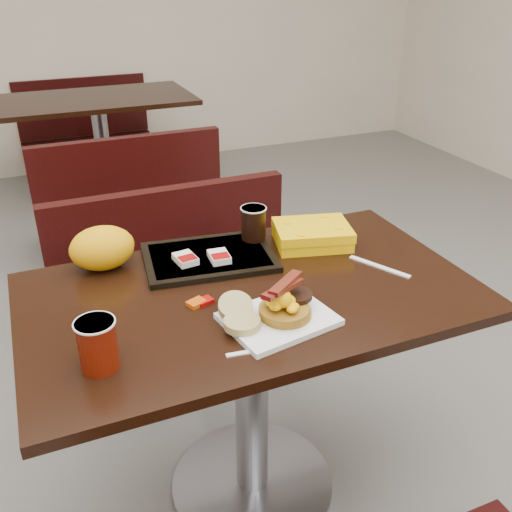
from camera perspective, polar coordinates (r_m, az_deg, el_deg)
name	(u,v)px	position (r m, az deg, el deg)	size (l,w,h in m)	color
floor	(252,486)	(2.02, -0.38, -21.99)	(6.00, 7.00, 0.01)	gray
table_near	(252,398)	(1.75, -0.42, -14.02)	(1.20, 0.70, 0.75)	black
bench_near_n	(185,291)	(2.30, -7.11, -3.47)	(1.00, 0.46, 0.72)	black
table_far	(104,154)	(4.02, -14.97, 9.82)	(1.20, 0.70, 0.75)	black
bench_far_s	(125,191)	(3.37, -12.97, 6.37)	(1.00, 0.46, 0.72)	black
bench_far_n	(88,130)	(4.69, -16.39, 11.95)	(1.00, 0.46, 0.72)	black
platter	(279,319)	(1.40, 2.26, -6.30)	(0.25, 0.20, 0.02)	white
pancake_stack	(285,311)	(1.40, 2.94, -5.46)	(0.13, 0.13, 0.03)	#8E6717
sausage_patty	(297,295)	(1.42, 4.07, -3.93)	(0.08, 0.08, 0.01)	black
scrambled_eggs	(282,301)	(1.37, 2.59, -4.47)	(0.09, 0.08, 0.05)	#FFC605
bacon_strips	(283,287)	(1.36, 2.69, -3.15)	(0.15, 0.07, 0.01)	#41040A
muffin_bottom	(242,323)	(1.36, -1.40, -6.71)	(0.09, 0.09, 0.02)	tan
muffin_top	(235,306)	(1.40, -2.07, -5.05)	(0.08, 0.08, 0.02)	tan
coffee_cup_near	(98,345)	(1.28, -15.53, -8.54)	(0.08, 0.08, 0.12)	maroon
fork	(245,353)	(1.30, -1.08, -9.61)	(0.12, 0.02, 0.00)	white
knife	(379,267)	(1.68, 12.21, -1.04)	(0.19, 0.02, 0.00)	white
condiment_syrup	(196,303)	(1.47, -5.98, -4.67)	(0.05, 0.03, 0.01)	#C34808
condiment_ketchup	(204,301)	(1.48, -5.17, -4.50)	(0.04, 0.03, 0.01)	#8C0504
tray	(209,257)	(1.68, -4.71, -0.12)	(0.37, 0.27, 0.02)	black
hashbrown_sleeve_left	(185,259)	(1.64, -7.06, -0.29)	(0.05, 0.07, 0.02)	silver
hashbrown_sleeve_right	(219,257)	(1.64, -3.70, -0.07)	(0.05, 0.07, 0.02)	silver
coffee_cup_far	(254,223)	(1.75, -0.25, 3.29)	(0.07, 0.07, 0.10)	black
clamshell	(312,235)	(1.77, 5.64, 2.12)	(0.23, 0.17, 0.06)	#F5B404
paper_bag	(102,248)	(1.67, -15.11, 0.78)	(0.18, 0.13, 0.13)	#F7B308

